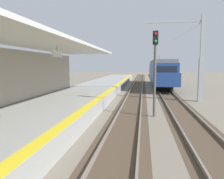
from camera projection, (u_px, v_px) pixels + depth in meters
The scene contains 7 objects.
station_platform at pixel (70, 103), 16.78m from camera, with size 5.00×80.00×0.91m.
station_building_with_canopy at pixel (4, 75), 11.70m from camera, with size 4.85×24.00×4.43m.
track_pair_nearest_platform at pixel (133, 101), 20.17m from camera, with size 2.34×120.00×0.16m.
track_pair_middle at pixel (173, 102), 19.71m from camera, with size 2.34×120.00×0.16m.
approaching_train at pixel (161, 72), 34.28m from camera, with size 2.93×19.60×4.76m.
rail_signal_post at pixel (155, 65), 13.90m from camera, with size 0.32×0.34×5.20m.
catenary_pylon_far_side at pixel (198, 60), 19.82m from camera, with size 5.00×0.40×7.50m.
Camera 1 is at (2.77, -0.02, 3.16)m, focal length 36.87 mm.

